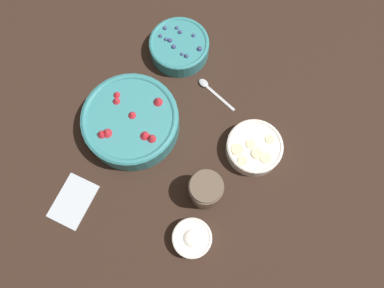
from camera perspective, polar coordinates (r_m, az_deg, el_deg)
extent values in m
plane|color=black|center=(1.05, -2.40, 0.79)|extent=(4.00, 4.00, 0.00)
cylinder|color=teal|center=(1.04, -9.21, 3.32)|extent=(0.26, 0.26, 0.07)
torus|color=teal|center=(1.02, -9.47, 3.90)|extent=(0.26, 0.26, 0.02)
cylinder|color=red|center=(1.03, -9.38, 3.69)|extent=(0.21, 0.21, 0.02)
cone|color=red|center=(1.01, -5.24, 6.58)|extent=(0.04, 0.04, 0.03)
cone|color=red|center=(1.00, -13.73, 1.58)|extent=(0.03, 0.03, 0.03)
cone|color=red|center=(1.00, -12.90, 1.77)|extent=(0.04, 0.04, 0.03)
cone|color=red|center=(0.98, -7.27, 1.36)|extent=(0.04, 0.04, 0.02)
cone|color=red|center=(1.01, -9.17, 4.47)|extent=(0.04, 0.04, 0.02)
cone|color=red|center=(1.04, -11.46, 7.46)|extent=(0.03, 0.03, 0.02)
cone|color=red|center=(0.97, -6.23, 0.98)|extent=(0.04, 0.04, 0.03)
cone|color=red|center=(1.03, -11.52, 6.56)|extent=(0.04, 0.04, 0.02)
cylinder|color=teal|center=(1.14, -1.94, 14.51)|extent=(0.18, 0.18, 0.05)
torus|color=teal|center=(1.13, -1.98, 15.11)|extent=(0.18, 0.18, 0.01)
cylinder|color=navy|center=(1.13, -1.97, 14.90)|extent=(0.14, 0.14, 0.02)
sphere|color=navy|center=(1.11, 1.16, 14.28)|extent=(0.01, 0.01, 0.01)
sphere|color=navy|center=(1.14, -4.85, 16.07)|extent=(0.01, 0.01, 0.01)
sphere|color=navy|center=(1.15, -4.15, 17.18)|extent=(0.01, 0.01, 0.01)
sphere|color=navy|center=(1.13, 0.21, 16.19)|extent=(0.01, 0.01, 0.01)
sphere|color=navy|center=(1.10, -0.87, 13.24)|extent=(0.01, 0.01, 0.01)
sphere|color=navy|center=(1.12, -2.81, 14.57)|extent=(0.01, 0.01, 0.01)
sphere|color=navy|center=(1.14, -1.84, 16.67)|extent=(0.01, 0.01, 0.01)
sphere|color=navy|center=(1.10, -1.56, 13.50)|extent=(0.01, 0.01, 0.01)
sphere|color=navy|center=(1.15, -2.34, 17.23)|extent=(0.01, 0.01, 0.01)
sphere|color=navy|center=(1.13, -3.39, 15.47)|extent=(0.01, 0.01, 0.01)
sphere|color=navy|center=(1.13, -4.02, 15.60)|extent=(0.01, 0.01, 0.01)
cylinder|color=silver|center=(1.03, 9.42, -0.60)|extent=(0.15, 0.15, 0.04)
torus|color=silver|center=(1.02, 9.59, -0.30)|extent=(0.15, 0.15, 0.01)
cylinder|color=beige|center=(1.02, 9.53, -0.40)|extent=(0.12, 0.12, 0.01)
cylinder|color=beige|center=(1.01, 11.19, -2.15)|extent=(0.03, 0.03, 0.01)
cylinder|color=beige|center=(1.00, 7.72, -2.51)|extent=(0.03, 0.03, 0.01)
cylinder|color=beige|center=(1.00, 6.91, -0.87)|extent=(0.03, 0.03, 0.01)
cylinder|color=beige|center=(1.01, 8.93, -0.02)|extent=(0.03, 0.03, 0.01)
cylinder|color=beige|center=(1.03, 11.75, 0.69)|extent=(0.02, 0.02, 0.00)
cylinder|color=beige|center=(1.01, 9.85, -1.43)|extent=(0.03, 0.03, 0.01)
cylinder|color=silver|center=(0.98, 0.01, -14.19)|extent=(0.10, 0.10, 0.04)
torus|color=silver|center=(0.96, 0.01, -14.14)|extent=(0.10, 0.10, 0.01)
cylinder|color=white|center=(0.97, 0.01, -14.15)|extent=(0.08, 0.08, 0.01)
ellipsoid|color=white|center=(0.96, 0.01, -14.14)|extent=(0.05, 0.05, 0.02)
cylinder|color=brown|center=(0.97, 2.07, -7.00)|extent=(0.09, 0.09, 0.09)
cylinder|color=#472819|center=(0.98, 2.06, -7.07)|extent=(0.07, 0.07, 0.07)
cylinder|color=brown|center=(0.92, 2.18, -6.46)|extent=(0.08, 0.08, 0.01)
cube|color=#B2BCC6|center=(1.06, -17.68, -8.28)|extent=(0.14, 0.11, 0.01)
cube|color=#B2B2B7|center=(1.10, 4.33, 7.02)|extent=(0.02, 0.11, 0.01)
ellipsoid|color=#B2B2B7|center=(1.11, 1.77, 9.28)|extent=(0.03, 0.03, 0.01)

